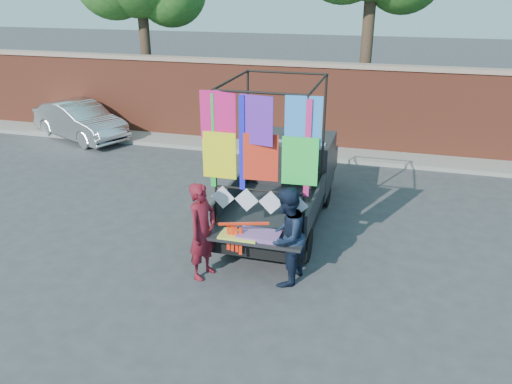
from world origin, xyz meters
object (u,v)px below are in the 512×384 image
(woman, at_px, (202,231))
(man, at_px, (286,237))
(pickup_truck, at_px, (289,178))
(sedan, at_px, (80,121))

(woman, xyz_separation_m, man, (1.41, 0.18, -0.00))
(pickup_truck, relative_size, sedan, 1.36)
(pickup_truck, xyz_separation_m, sedan, (-7.80, 3.80, -0.19))
(sedan, bearing_deg, man, -104.14)
(sedan, relative_size, woman, 2.16)
(woman, bearing_deg, pickup_truck, -0.84)
(pickup_truck, height_order, sedan, pickup_truck)
(pickup_truck, bearing_deg, man, -78.81)
(sedan, distance_m, man, 10.66)
(woman, relative_size, man, 1.00)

